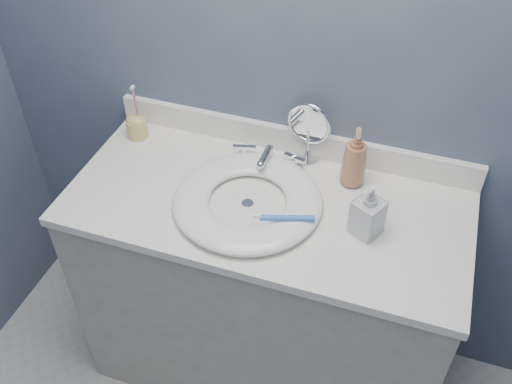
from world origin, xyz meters
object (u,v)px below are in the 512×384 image
at_px(makeup_mirror, 309,130).
at_px(soap_bottle_amber, 355,158).
at_px(toothbrush_holder, 137,125).
at_px(soap_bottle_clear, 368,210).

xyz_separation_m(makeup_mirror, soap_bottle_amber, (0.16, -0.07, -0.02)).
xyz_separation_m(makeup_mirror, toothbrush_holder, (-0.58, -0.07, -0.07)).
height_order(makeup_mirror, soap_bottle_clear, makeup_mirror).
distance_m(soap_bottle_clear, toothbrush_holder, 0.85).
bearing_deg(toothbrush_holder, soap_bottle_clear, -13.47).
height_order(soap_bottle_amber, soap_bottle_clear, soap_bottle_amber).
bearing_deg(soap_bottle_amber, soap_bottle_clear, -76.88).
bearing_deg(soap_bottle_amber, makeup_mirror, 148.50).
height_order(soap_bottle_amber, toothbrush_holder, toothbrush_holder).
height_order(soap_bottle_clear, toothbrush_holder, toothbrush_holder).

